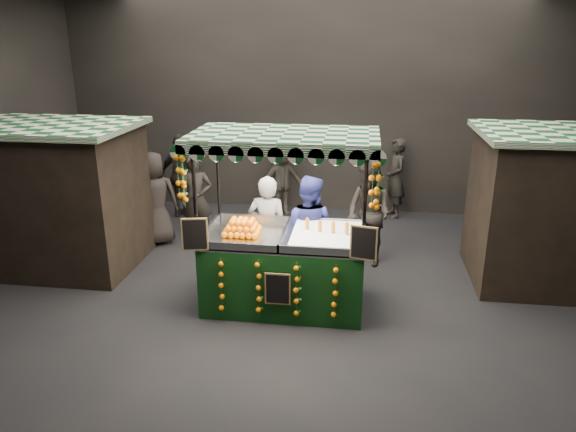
# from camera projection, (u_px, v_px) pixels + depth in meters

# --- Properties ---
(ground) EXTENTS (12.00, 12.00, 0.00)m
(ground) POSITION_uv_depth(u_px,v_px,m) (290.00, 303.00, 8.59)
(ground) COLOR black
(ground) RESTS_ON ground
(market_hall) EXTENTS (12.10, 10.10, 5.05)m
(market_hall) POSITION_uv_depth(u_px,v_px,m) (291.00, 86.00, 7.50)
(market_hall) COLOR black
(market_hall) RESTS_ON ground
(neighbour_stall_left) EXTENTS (3.00, 2.20, 2.60)m
(neighbour_stall_left) POSITION_uv_depth(u_px,v_px,m) (55.00, 196.00, 9.68)
(neighbour_stall_left) COLOR black
(neighbour_stall_left) RESTS_ON ground
(neighbour_stall_right) EXTENTS (3.00, 2.20, 2.60)m
(neighbour_stall_right) POSITION_uv_depth(u_px,v_px,m) (564.00, 208.00, 8.99)
(neighbour_stall_right) COLOR black
(neighbour_stall_right) RESTS_ON ground
(juice_stall) EXTENTS (2.81, 1.65, 2.73)m
(juice_stall) POSITION_uv_depth(u_px,v_px,m) (285.00, 256.00, 8.27)
(juice_stall) COLOR #0B3312
(juice_stall) RESTS_ON ground
(vendor_grey) EXTENTS (0.71, 0.49, 1.87)m
(vendor_grey) POSITION_uv_depth(u_px,v_px,m) (268.00, 230.00, 9.09)
(vendor_grey) COLOR gray
(vendor_grey) RESTS_ON ground
(vendor_blue) EXTENTS (1.07, 0.93, 1.90)m
(vendor_blue) POSITION_uv_depth(u_px,v_px,m) (308.00, 231.00, 9.00)
(vendor_blue) COLOR navy
(vendor_blue) RESTS_ON ground
(shopper_0) EXTENTS (0.69, 0.49, 1.80)m
(shopper_0) POSITION_uv_depth(u_px,v_px,m) (196.00, 199.00, 10.92)
(shopper_0) COLOR #292521
(shopper_0) RESTS_ON ground
(shopper_1) EXTENTS (1.17, 1.16, 1.91)m
(shopper_1) POSITION_uv_depth(u_px,v_px,m) (369.00, 214.00, 9.81)
(shopper_1) COLOR black
(shopper_1) RESTS_ON ground
(shopper_2) EXTENTS (1.23, 0.76, 1.95)m
(shopper_2) POSITION_uv_depth(u_px,v_px,m) (182.00, 176.00, 12.34)
(shopper_2) COLOR #2A2422
(shopper_2) RESTS_ON ground
(shopper_3) EXTENTS (1.27, 1.10, 1.71)m
(shopper_3) POSITION_uv_depth(u_px,v_px,m) (283.00, 179.00, 12.55)
(shopper_3) COLOR #2C2924
(shopper_3) RESTS_ON ground
(shopper_4) EXTENTS (1.08, 0.91, 1.88)m
(shopper_4) POSITION_uv_depth(u_px,v_px,m) (155.00, 199.00, 10.76)
(shopper_4) COLOR #292421
(shopper_4) RESTS_ON ground
(shopper_5) EXTENTS (1.39, 1.58, 1.74)m
(shopper_5) POSITION_uv_depth(u_px,v_px,m) (521.00, 210.00, 10.32)
(shopper_5) COLOR black
(shopper_5) RESTS_ON ground
(shopper_6) EXTENTS (0.61, 0.77, 1.84)m
(shopper_6) POSITION_uv_depth(u_px,v_px,m) (395.00, 178.00, 12.37)
(shopper_6) COLOR black
(shopper_6) RESTS_ON ground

